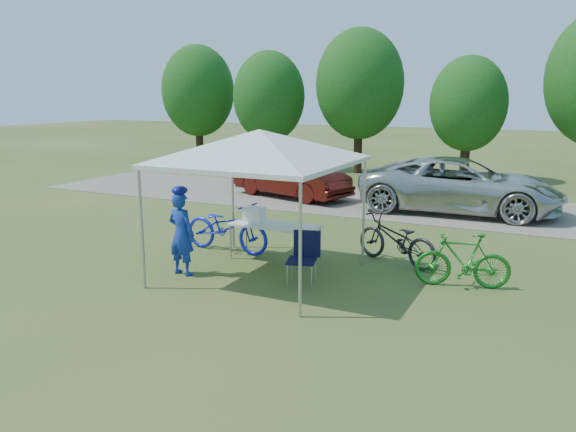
% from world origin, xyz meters
% --- Properties ---
extents(ground, '(100.00, 100.00, 0.00)m').
position_xyz_m(ground, '(0.00, 0.00, 0.00)').
color(ground, '#2D5119').
rests_on(ground, ground).
extents(gravel_strip, '(24.00, 5.00, 0.02)m').
position_xyz_m(gravel_strip, '(0.00, 8.00, 0.01)').
color(gravel_strip, gray).
rests_on(gravel_strip, ground).
extents(canopy, '(4.53, 4.53, 3.00)m').
position_xyz_m(canopy, '(0.00, 0.00, 2.65)').
color(canopy, '#A5A5AA').
rests_on(canopy, ground).
extents(treeline, '(24.89, 4.28, 6.30)m').
position_xyz_m(treeline, '(-0.29, 14.05, 3.53)').
color(treeline, '#382314').
rests_on(treeline, ground).
extents(folding_table, '(1.83, 0.76, 0.75)m').
position_xyz_m(folding_table, '(-0.23, 1.04, 0.71)').
color(folding_table, white).
rests_on(folding_table, ground).
extents(folding_chair, '(0.60, 0.62, 0.96)m').
position_xyz_m(folding_chair, '(0.92, -0.05, 0.57)').
color(folding_chair, black).
rests_on(folding_chair, ground).
extents(cooler, '(0.43, 0.29, 0.31)m').
position_xyz_m(cooler, '(-0.71, 1.04, 0.91)').
color(cooler, white).
rests_on(cooler, folding_table).
extents(ice_cream_cup, '(0.08, 0.08, 0.06)m').
position_xyz_m(ice_cream_cup, '(0.35, 0.99, 0.78)').
color(ice_cream_cup, gold).
rests_on(ice_cream_cup, folding_table).
extents(cyclist, '(0.61, 0.43, 1.58)m').
position_xyz_m(cyclist, '(-1.37, -0.57, 0.79)').
color(cyclist, '#1331A1').
rests_on(cyclist, ground).
extents(bike_blue, '(2.08, 0.79, 1.08)m').
position_xyz_m(bike_blue, '(-1.46, 1.16, 0.54)').
color(bike_blue, '#1721CC').
rests_on(bike_blue, ground).
extents(bike_green, '(1.70, 0.83, 0.98)m').
position_xyz_m(bike_green, '(3.50, 1.00, 0.49)').
color(bike_green, '#186E1C').
rests_on(bike_green, ground).
extents(bike_dark, '(2.02, 1.37, 1.00)m').
position_xyz_m(bike_dark, '(2.07, 1.86, 0.50)').
color(bike_dark, black).
rests_on(bike_dark, ground).
extents(minivan, '(5.69, 2.77, 1.56)m').
position_xyz_m(minivan, '(2.38, 7.57, 0.80)').
color(minivan, beige).
rests_on(minivan, gravel_strip).
extents(sedan, '(4.37, 2.53, 1.36)m').
position_xyz_m(sedan, '(-3.01, 7.66, 0.70)').
color(sedan, '#4B110C').
rests_on(sedan, gravel_strip).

